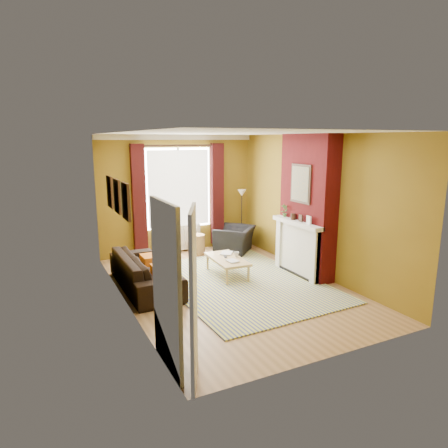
{
  "coord_description": "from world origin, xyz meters",
  "views": [
    {
      "loc": [
        -3.2,
        -6.26,
        2.7
      ],
      "look_at": [
        0.0,
        0.25,
        1.15
      ],
      "focal_mm": 32.0,
      "sensor_mm": 36.0,
      "label": 1
    }
  ],
  "objects_px": {
    "sofa": "(145,271)",
    "floor_lamp": "(242,202)",
    "armchair": "(235,240)",
    "coffee_table": "(227,260)",
    "wicker_stool": "(197,245)"
  },
  "relations": [
    {
      "from": "armchair",
      "to": "coffee_table",
      "type": "xyz_separation_m",
      "value": [
        -0.95,
        -1.48,
        0.02
      ]
    },
    {
      "from": "armchair",
      "to": "coffee_table",
      "type": "height_order",
      "value": "armchair"
    },
    {
      "from": "armchair",
      "to": "sofa",
      "type": "bearing_deg",
      "value": -17.16
    },
    {
      "from": "armchair",
      "to": "wicker_stool",
      "type": "xyz_separation_m",
      "value": [
        -0.91,
        0.22,
        -0.07
      ]
    },
    {
      "from": "armchair",
      "to": "floor_lamp",
      "type": "bearing_deg",
      "value": 178.17
    },
    {
      "from": "sofa",
      "to": "coffee_table",
      "type": "bearing_deg",
      "value": -93.64
    },
    {
      "from": "armchair",
      "to": "wicker_stool",
      "type": "relative_size",
      "value": 1.98
    },
    {
      "from": "sofa",
      "to": "wicker_stool",
      "type": "height_order",
      "value": "sofa"
    },
    {
      "from": "armchair",
      "to": "floor_lamp",
      "type": "height_order",
      "value": "floor_lamp"
    },
    {
      "from": "sofa",
      "to": "floor_lamp",
      "type": "bearing_deg",
      "value": -60.09
    },
    {
      "from": "wicker_stool",
      "to": "coffee_table",
      "type": "bearing_deg",
      "value": -91.27
    },
    {
      "from": "coffee_table",
      "to": "wicker_stool",
      "type": "height_order",
      "value": "wicker_stool"
    },
    {
      "from": "wicker_stool",
      "to": "floor_lamp",
      "type": "height_order",
      "value": "floor_lamp"
    },
    {
      "from": "wicker_stool",
      "to": "floor_lamp",
      "type": "xyz_separation_m",
      "value": [
        1.29,
        0.14,
        0.92
      ]
    },
    {
      "from": "sofa",
      "to": "floor_lamp",
      "type": "relative_size",
      "value": 1.49
    }
  ]
}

